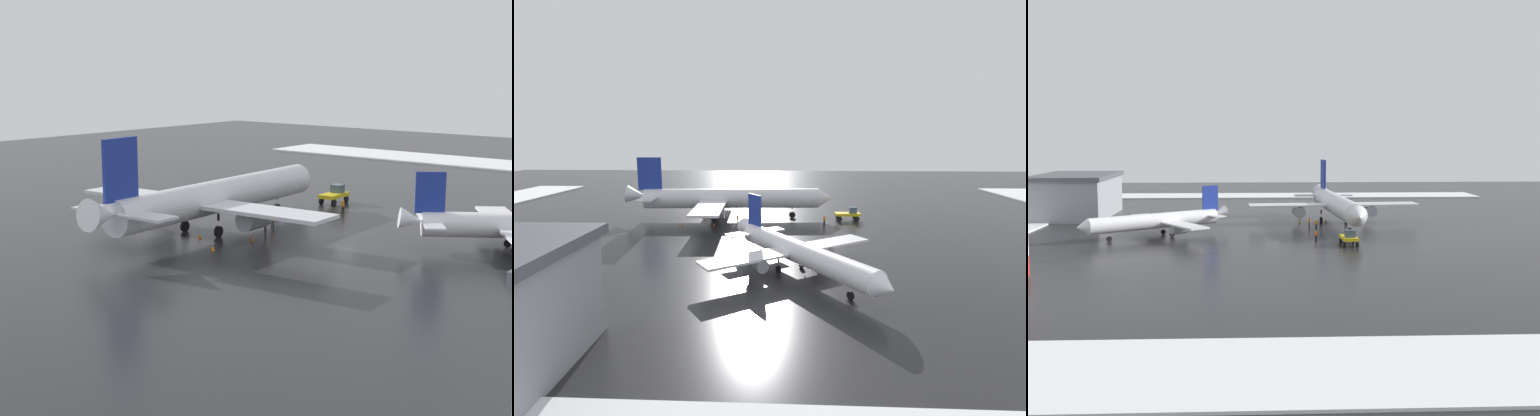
# 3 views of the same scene
# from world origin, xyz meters

# --- Properties ---
(ground_plane) EXTENTS (240.00, 240.00, 0.00)m
(ground_plane) POSITION_xyz_m (0.00, 0.00, 0.00)
(ground_plane) COLOR #232326
(airplane_far_rear) EXTENTS (39.40, 32.69, 11.70)m
(airplane_far_rear) POSITION_xyz_m (-8.25, 12.18, 3.87)
(airplane_far_rear) COLOR silver
(airplane_far_rear) RESTS_ON ground_plane
(pushback_tug) EXTENTS (4.71, 2.51, 2.50)m
(pushback_tug) POSITION_xyz_m (14.87, 11.35, 1.28)
(pushback_tug) COLOR gold
(pushback_tug) RESTS_ON ground_plane
(ground_crew_beside_wing) EXTENTS (0.36, 0.36, 1.71)m
(ground_crew_beside_wing) POSITION_xyz_m (-5.58, 6.93, 0.97)
(ground_crew_beside_wing) COLOR black
(ground_crew_beside_wing) RESTS_ON ground_plane
(ground_crew_mid_apron) EXTENTS (0.36, 0.36, 1.71)m
(ground_crew_mid_apron) POSITION_xyz_m (9.88, 6.75, 0.97)
(ground_crew_mid_apron) COLOR black
(ground_crew_mid_apron) RESTS_ON ground_plane
(ground_crew_near_tug) EXTENTS (0.36, 0.36, 1.71)m
(ground_crew_near_tug) POSITION_xyz_m (-2.96, 7.96, 0.97)
(ground_crew_near_tug) COLOR black
(ground_crew_near_tug) RESTS_ON ground_plane
(traffic_cone_near_nose) EXTENTS (0.36, 0.36, 0.55)m
(traffic_cone_near_nose) POSITION_xyz_m (-12.26, 10.70, 0.28)
(traffic_cone_near_nose) COLOR orange
(traffic_cone_near_nose) RESTS_ON ground_plane
(traffic_cone_mid_line) EXTENTS (0.36, 0.36, 0.55)m
(traffic_cone_mid_line) POSITION_xyz_m (-15.47, 5.81, 0.28)
(traffic_cone_mid_line) COLOR orange
(traffic_cone_mid_line) RESTS_ON ground_plane
(traffic_cone_wingtip_side) EXTENTS (0.36, 0.36, 0.55)m
(traffic_cone_wingtip_side) POSITION_xyz_m (-9.61, 5.44, 0.28)
(traffic_cone_wingtip_side) COLOR orange
(traffic_cone_wingtip_side) RESTS_ON ground_plane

